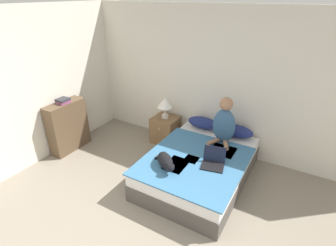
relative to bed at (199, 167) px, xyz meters
The scene contains 12 objects.
wall_back 1.50m from the bed, 97.81° to the left, with size 6.02×0.05×2.55m.
wall_side 2.94m from the bed, 166.85° to the right, with size 0.05×4.33×2.55m.
bed is the anchor object (origin of this frame).
pillow_near 0.95m from the bed, 110.61° to the left, with size 0.57×0.27×0.20m.
pillow_far 0.95m from the bed, 69.41° to the left, with size 0.57×0.27×0.20m.
person_sitting 0.81m from the bed, 72.57° to the left, with size 0.38×0.37×0.78m.
cat_tabby 0.70m from the bed, 117.15° to the right, with size 0.45×0.48×0.20m.
laptop_open 0.44m from the bed, 30.26° to the right, with size 0.37×0.35×0.25m.
nightstand 1.31m from the bed, 144.45° to the left, with size 0.47×0.47×0.52m.
table_lamp 1.43m from the bed, 144.65° to the left, with size 0.29×0.29×0.40m.
bookshelf 2.53m from the bed, behind, with size 0.27×0.75×0.94m.
book_stack_top 2.63m from the bed, behind, with size 0.21×0.22×0.08m.
Camera 1 is at (1.42, -0.87, 2.70)m, focal length 28.00 mm.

